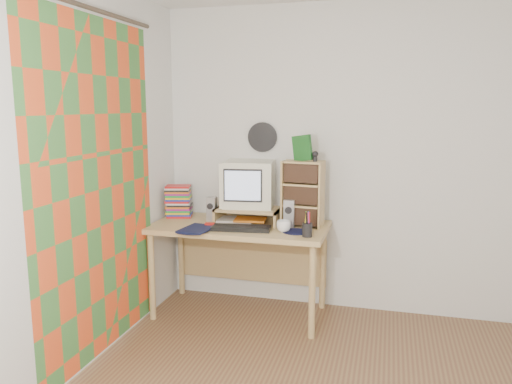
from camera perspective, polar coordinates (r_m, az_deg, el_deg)
The scene contains 20 objects.
back_wall at distance 4.12m, azimuth 13.46°, elevation 3.42°, with size 3.50×3.50×0.00m, color silver.
left_wall at distance 3.02m, azimuth -23.14°, elevation 0.66°, with size 3.50×3.50×0.00m, color silver.
curtain at distance 3.40m, azimuth -17.53°, elevation 0.23°, with size 2.20×2.20×0.00m, color #EC5021.
wall_disc at distance 4.21m, azimuth 0.73°, elevation 6.29°, with size 0.25×0.25×0.02m, color black.
desk at distance 4.10m, azimuth -1.65°, elevation -5.38°, with size 1.40×0.70×0.75m.
monitor_riser at distance 4.06m, azimuth -0.85°, elevation -2.19°, with size 0.52×0.30×0.12m.
crt_monitor at distance 4.08m, azimuth -0.92°, elevation 0.91°, with size 0.40×0.40×0.38m, color silver.
speaker_left at distance 4.13m, azimuth -5.08°, elevation -1.94°, with size 0.07×0.07×0.20m, color #A0A1A4.
speaker_right at distance 3.91m, azimuth 3.85°, elevation -2.45°, with size 0.08×0.08×0.22m, color #A0A1A4.
keyboard at distance 3.83m, azimuth -1.74°, elevation -4.15°, with size 0.45×0.15×0.03m, color black.
dvd_stack at distance 4.31m, azimuth -8.84°, elevation -0.93°, with size 0.20×0.14×0.29m, color brown, non-canonical shape.
cd_rack at distance 3.93m, azimuth 5.36°, elevation -0.20°, with size 0.31×0.17×0.52m, color tan.
mug at distance 3.78m, azimuth 3.18°, elevation -3.93°, with size 0.11×0.11×0.09m, color white.
diary at distance 3.88m, azimuth -8.13°, elevation -3.90°, with size 0.26×0.19×0.05m, color #0E1334.
mousepad at distance 3.79m, azimuth 4.61°, elevation -4.54°, with size 0.21×0.21×0.00m, color black.
pen_cup at distance 3.64m, azimuth 5.89°, elevation -4.01°, with size 0.07×0.07×0.14m, color black, non-canonical shape.
papers at distance 4.07m, azimuth -1.66°, elevation -3.24°, with size 0.29×0.21×0.04m, color beige, non-canonical shape.
red_box at distance 3.93m, azimuth -5.31°, elevation -3.80°, with size 0.07×0.04×0.04m, color red.
game_box at distance 3.89m, azimuth 5.32°, elevation 5.02°, with size 0.15×0.03×0.20m, color #1A5C22.
webcam at distance 3.85m, azimuth 6.79°, elevation 4.08°, with size 0.05×0.05×0.08m, color black, non-canonical shape.
Camera 1 is at (0.11, -2.34, 1.69)m, focal length 35.00 mm.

